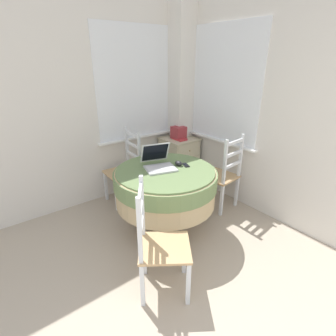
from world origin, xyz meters
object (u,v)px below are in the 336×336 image
(corner_cabinet, at_px, (179,160))
(dining_chair_near_right_window, at_px, (222,175))
(round_dining_table, at_px, (165,184))
(storage_box, at_px, (179,133))
(laptop, at_px, (158,163))
(computer_mouse, at_px, (179,163))
(dining_chair_near_back_window, at_px, (125,170))
(book_on_cabinet, at_px, (180,139))
(cell_phone, at_px, (186,165))
(dining_chair_camera_near, at_px, (158,245))

(corner_cabinet, bearing_deg, dining_chair_near_right_window, -93.16)
(round_dining_table, relative_size, storage_box, 6.13)
(laptop, xyz_separation_m, computer_mouse, (0.20, -0.09, -0.03))
(laptop, bearing_deg, round_dining_table, -82.12)
(laptop, height_order, dining_chair_near_back_window, dining_chair_near_back_window)
(book_on_cabinet, bearing_deg, cell_phone, -126.33)
(dining_chair_camera_near, bearing_deg, cell_phone, 37.03)
(dining_chair_camera_near, xyz_separation_m, corner_cabinet, (1.45, 1.49, -0.09))
(dining_chair_near_back_window, xyz_separation_m, book_on_cabinet, (0.88, -0.06, 0.27))
(cell_phone, distance_m, book_on_cabinet, 1.02)
(laptop, relative_size, storage_box, 2.40)
(storage_box, bearing_deg, laptop, -140.25)
(dining_chair_near_right_window, height_order, storage_box, dining_chair_near_right_window)
(dining_chair_near_right_window, bearing_deg, computer_mouse, 174.19)
(laptop, height_order, book_on_cabinet, laptop)
(computer_mouse, xyz_separation_m, corner_cabinet, (0.71, 0.84, -0.40))
(cell_phone, relative_size, dining_chair_camera_near, 0.13)
(cell_phone, xyz_separation_m, dining_chair_near_right_window, (0.60, -0.02, -0.28))
(computer_mouse, bearing_deg, dining_chair_near_back_window, 104.61)
(dining_chair_near_right_window, bearing_deg, dining_chair_camera_near, -157.36)
(dining_chair_near_back_window, xyz_separation_m, storage_box, (0.90, 0.00, 0.35))
(corner_cabinet, bearing_deg, storage_box, -163.03)
(computer_mouse, xyz_separation_m, book_on_cabinet, (0.66, 0.77, -0.03))
(laptop, relative_size, corner_cabinet, 0.60)
(laptop, bearing_deg, dining_chair_near_back_window, 91.08)
(corner_cabinet, bearing_deg, cell_phone, -126.22)
(round_dining_table, height_order, corner_cabinet, round_dining_table)
(round_dining_table, height_order, laptop, laptop)
(dining_chair_near_back_window, height_order, book_on_cabinet, dining_chair_near_back_window)
(round_dining_table, xyz_separation_m, book_on_cabinet, (0.85, 0.78, 0.16))
(dining_chair_camera_near, distance_m, storage_box, 2.09)
(dining_chair_near_right_window, relative_size, dining_chair_camera_near, 1.00)
(dining_chair_near_right_window, bearing_deg, corner_cabinet, 86.84)
(round_dining_table, height_order, storage_box, storage_box)
(laptop, relative_size, dining_chair_camera_near, 0.44)
(corner_cabinet, height_order, storage_box, storage_box)
(book_on_cabinet, bearing_deg, dining_chair_near_back_window, 176.31)
(cell_phone, bearing_deg, book_on_cabinet, 53.67)
(laptop, xyz_separation_m, dining_chair_near_back_window, (-0.01, 0.74, -0.33))
(dining_chair_camera_near, relative_size, book_on_cabinet, 5.31)
(round_dining_table, height_order, book_on_cabinet, book_on_cabinet)
(round_dining_table, distance_m, dining_chair_near_back_window, 0.85)
(book_on_cabinet, bearing_deg, storage_box, 68.86)
(cell_phone, height_order, corner_cabinet, cell_phone)
(corner_cabinet, bearing_deg, laptop, -140.72)
(computer_mouse, bearing_deg, cell_phone, -37.96)
(laptop, bearing_deg, corner_cabinet, 39.28)
(dining_chair_near_back_window, height_order, storage_box, dining_chair_near_back_window)
(round_dining_table, bearing_deg, storage_box, 43.91)
(round_dining_table, distance_m, cell_phone, 0.31)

